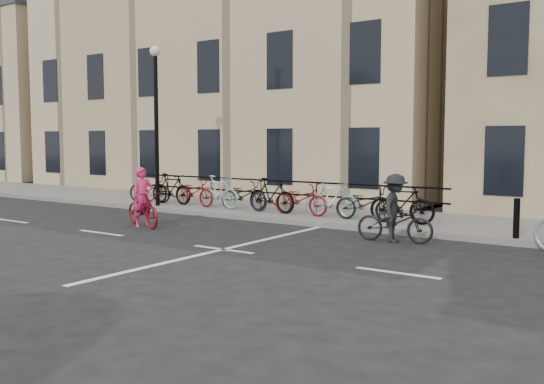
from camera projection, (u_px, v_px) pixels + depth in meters
The scene contains 9 objects.
ground at pixel (223, 250), 13.01m from camera, with size 120.00×120.00×0.00m, color black.
sidewalk at pixel (246, 208), 20.19m from camera, with size 46.00×4.00×0.15m, color slate.
building_west at pixel (252, 80), 28.31m from camera, with size 20.00×10.00×10.00m, color #CAB388.
building_far at pixel (36, 103), 38.09m from camera, with size 12.00×10.00×9.00m, color #CAB388.
lamp_post at pixel (156, 105), 20.02m from camera, with size 0.36×0.36×5.28m.
bollard_east at pixel (516, 218), 13.56m from camera, with size 0.14×0.14×0.90m, color black.
parked_bikes at pixel (257, 195), 18.68m from camera, with size 11.45×1.23×1.05m.
cyclist_pink at pixel (143, 206), 16.41m from camera, with size 1.92×1.18×1.61m.
cyclist_dark at pixel (395, 215), 13.92m from camera, with size 1.85×1.10×1.58m.
Camera 1 is at (8.24, -9.92, 2.37)m, focal length 40.00 mm.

